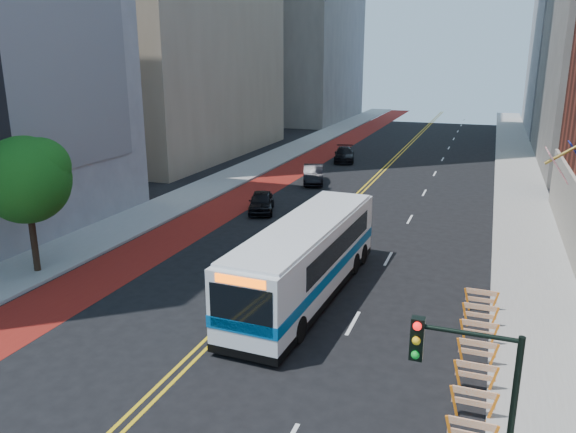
% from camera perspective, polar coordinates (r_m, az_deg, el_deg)
% --- Properties ---
extents(ground, '(160.00, 160.00, 0.00)m').
position_cam_1_polar(ground, '(20.04, -11.71, -15.73)').
color(ground, black).
rests_on(ground, ground).
extents(sidewalk_left, '(4.00, 140.00, 0.15)m').
position_cam_1_polar(sidewalk_left, '(50.28, -5.70, 4.03)').
color(sidewalk_left, gray).
rests_on(sidewalk_left, ground).
extents(sidewalk_right, '(4.00, 140.00, 0.15)m').
position_cam_1_polar(sidewalk_right, '(45.60, 22.69, 1.61)').
color(sidewalk_right, gray).
rests_on(sidewalk_right, ground).
extents(bus_lane_paint, '(3.60, 140.00, 0.01)m').
position_cam_1_polar(bus_lane_paint, '(48.77, -1.55, 3.64)').
color(bus_lane_paint, maroon).
rests_on(bus_lane_paint, ground).
extents(center_line_inner, '(0.14, 140.00, 0.01)m').
position_cam_1_polar(center_line_inner, '(46.53, 7.58, 2.90)').
color(center_line_inner, gold).
rests_on(center_line_inner, ground).
extents(center_line_outer, '(0.14, 140.00, 0.01)m').
position_cam_1_polar(center_line_outer, '(46.46, 8.01, 2.86)').
color(center_line_outer, gold).
rests_on(center_line_outer, ground).
extents(lane_dashes, '(0.14, 98.20, 0.01)m').
position_cam_1_polar(lane_dashes, '(53.55, 14.68, 4.24)').
color(lane_dashes, silver).
rests_on(lane_dashes, ground).
extents(construction_barriers, '(1.42, 10.91, 1.00)m').
position_cam_1_polar(construction_barriers, '(20.26, 18.60, -13.69)').
color(construction_barriers, orange).
rests_on(construction_barriers, ground).
extents(street_tree, '(4.20, 4.20, 6.70)m').
position_cam_1_polar(street_tree, '(29.49, -24.98, 3.71)').
color(street_tree, black).
rests_on(street_tree, sidewalk_left).
extents(traffic_signal, '(2.21, 0.34, 5.07)m').
position_cam_1_polar(traffic_signal, '(12.73, 17.86, -16.64)').
color(traffic_signal, black).
rests_on(traffic_signal, sidewalk_right).
extents(transit_bus, '(3.32, 12.72, 3.47)m').
position_cam_1_polar(transit_bus, '(24.99, 1.93, -4.19)').
color(transit_bus, silver).
rests_on(transit_bus, ground).
extents(car_a, '(2.91, 4.44, 1.40)m').
position_cam_1_polar(car_a, '(38.93, -2.73, 1.50)').
color(car_a, black).
rests_on(car_a, ground).
extents(car_b, '(2.93, 4.91, 1.53)m').
position_cam_1_polar(car_b, '(47.78, 2.58, 4.30)').
color(car_b, black).
rests_on(car_b, ground).
extents(car_c, '(3.08, 5.25, 1.43)m').
position_cam_1_polar(car_c, '(58.14, 5.73, 6.29)').
color(car_c, black).
rests_on(car_c, ground).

